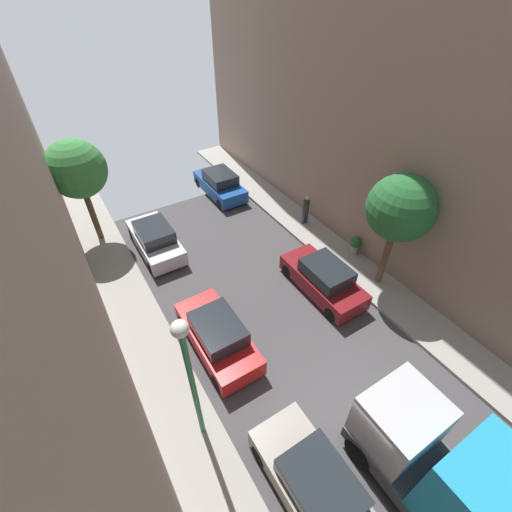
# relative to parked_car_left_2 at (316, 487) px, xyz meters

# --- Properties ---
(ground) EXTENTS (32.00, 32.00, 0.00)m
(ground) POSITION_rel_parked_car_left_2_xyz_m (2.70, 0.64, -0.72)
(ground) COLOR #423F42
(sidewalk_right) EXTENTS (2.00, 44.00, 0.15)m
(sidewalk_right) POSITION_rel_parked_car_left_2_xyz_m (7.70, 0.64, -0.64)
(sidewalk_right) COLOR gray
(sidewalk_right) RESTS_ON ground
(parked_car_left_2) EXTENTS (1.78, 4.20, 1.57)m
(parked_car_left_2) POSITION_rel_parked_car_left_2_xyz_m (0.00, 0.00, 0.00)
(parked_car_left_2) COLOR gray
(parked_car_left_2) RESTS_ON ground
(parked_car_left_3) EXTENTS (1.78, 4.20, 1.57)m
(parked_car_left_3) POSITION_rel_parked_car_left_2_xyz_m (0.00, 5.85, 0.00)
(parked_car_left_3) COLOR red
(parked_car_left_3) RESTS_ON ground
(parked_car_left_4) EXTENTS (1.78, 4.20, 1.57)m
(parked_car_left_4) POSITION_rel_parked_car_left_2_xyz_m (0.00, 12.81, 0.00)
(parked_car_left_4) COLOR silver
(parked_car_left_4) RESTS_ON ground
(parked_car_right_1) EXTENTS (1.78, 4.20, 1.57)m
(parked_car_right_1) POSITION_rel_parked_car_left_2_xyz_m (5.40, 6.09, 0.00)
(parked_car_right_1) COLOR maroon
(parked_car_right_1) RESTS_ON ground
(parked_car_right_2) EXTENTS (1.78, 4.20, 1.57)m
(parked_car_right_2) POSITION_rel_parked_car_left_2_xyz_m (5.40, 16.12, 0.00)
(parked_car_right_2) COLOR #194799
(parked_car_right_2) RESTS_ON ground
(pedestrian) EXTENTS (0.40, 0.36, 1.72)m
(pedestrian) POSITION_rel_parked_car_left_2_xyz_m (7.90, 10.60, 0.35)
(pedestrian) COLOR #2D334C
(pedestrian) RESTS_ON sidewalk_right
(street_tree_1) EXTENTS (2.73, 2.73, 5.33)m
(street_tree_1) POSITION_rel_parked_car_left_2_xyz_m (7.96, 5.11, 3.36)
(street_tree_1) COLOR brown
(street_tree_1) RESTS_ON sidewalk_right
(street_tree_2) EXTENTS (2.75, 2.75, 5.37)m
(street_tree_2) POSITION_rel_parked_car_left_2_xyz_m (-2.26, 15.28, 3.39)
(street_tree_2) COLOR brown
(street_tree_2) RESTS_ON sidewalk_left
(potted_plant_2) EXTENTS (0.57, 0.57, 0.92)m
(potted_plant_2) POSITION_rel_parked_car_left_2_xyz_m (8.41, 7.20, -0.04)
(potted_plant_2) COLOR #B2A899
(potted_plant_2) RESTS_ON sidewalk_right
(lamp_post) EXTENTS (0.44, 0.44, 5.38)m
(lamp_post) POSITION_rel_parked_car_left_2_xyz_m (-1.90, 3.25, 2.98)
(lamp_post) COLOR #26723F
(lamp_post) RESTS_ON sidewalk_left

